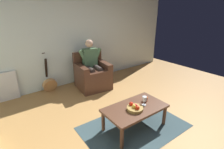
# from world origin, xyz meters

# --- Properties ---
(ground_plane) EXTENTS (7.55, 7.55, 0.00)m
(ground_plane) POSITION_xyz_m (0.00, 0.00, 0.00)
(ground_plane) COLOR #B07F46
(wall_back) EXTENTS (6.69, 0.06, 2.74)m
(wall_back) POSITION_xyz_m (0.00, -2.65, 1.37)
(wall_back) COLOR silver
(wall_back) RESTS_ON ground
(rug) EXTENTS (1.80, 1.24, 0.01)m
(rug) POSITION_xyz_m (0.13, -0.12, 0.00)
(rug) COLOR #35494E
(rug) RESTS_ON ground
(armchair) EXTENTS (0.86, 0.85, 0.93)m
(armchair) POSITION_xyz_m (-0.16, -2.00, 0.34)
(armchair) COLOR #4E2E21
(armchair) RESTS_ON ground
(person_seated) EXTENTS (0.63, 0.60, 1.26)m
(person_seated) POSITION_xyz_m (-0.16, -1.99, 0.68)
(person_seated) COLOR #496B48
(person_seated) RESTS_ON ground
(coffee_table) EXTENTS (1.09, 0.62, 0.41)m
(coffee_table) POSITION_xyz_m (0.13, -0.12, 0.35)
(coffee_table) COLOR #533222
(coffee_table) RESTS_ON ground
(guitar) EXTENTS (0.35, 0.34, 0.98)m
(guitar) POSITION_xyz_m (0.83, -2.45, 0.21)
(guitar) COLOR #B47C48
(guitar) RESTS_ON ground
(radiator) EXTENTS (0.51, 0.06, 0.67)m
(radiator) POSITION_xyz_m (1.77, -2.58, 0.33)
(radiator) COLOR white
(radiator) RESTS_ON ground
(wine_glass_near) EXTENTS (0.08, 0.08, 0.16)m
(wine_glass_near) POSITION_xyz_m (-0.05, -0.08, 0.52)
(wine_glass_near) COLOR silver
(wine_glass_near) RESTS_ON coffee_table
(fruit_bowl) EXTENTS (0.27, 0.27, 0.11)m
(fruit_bowl) POSITION_xyz_m (0.19, -0.06, 0.45)
(fruit_bowl) COLOR olive
(fruit_bowl) RESTS_ON coffee_table
(candle_jar) EXTENTS (0.09, 0.09, 0.08)m
(candle_jar) POSITION_xyz_m (-0.16, -0.16, 0.45)
(candle_jar) COLOR #B5481C
(candle_jar) RESTS_ON coffee_table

